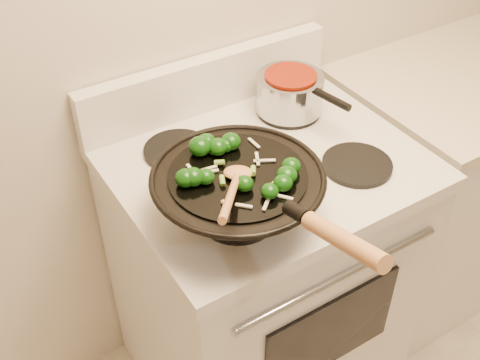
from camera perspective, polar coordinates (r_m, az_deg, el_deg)
stove at (r=1.88m, az=2.04°, el=-8.91°), size 0.78×0.67×1.08m
counter_unit at (r=2.34m, az=18.66°, el=-0.19°), size 0.79×0.62×0.91m
wok at (r=1.34m, az=-0.10°, el=-1.28°), size 0.39×0.65×0.26m
stirfry at (r=1.31m, az=-0.97°, el=1.60°), size 0.26×0.28×0.05m
wooden_spoon at (r=1.22m, az=-0.57°, el=-0.50°), size 0.21×0.25×0.12m
saucepan at (r=1.72m, az=4.78°, el=8.30°), size 0.19×0.30×0.11m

